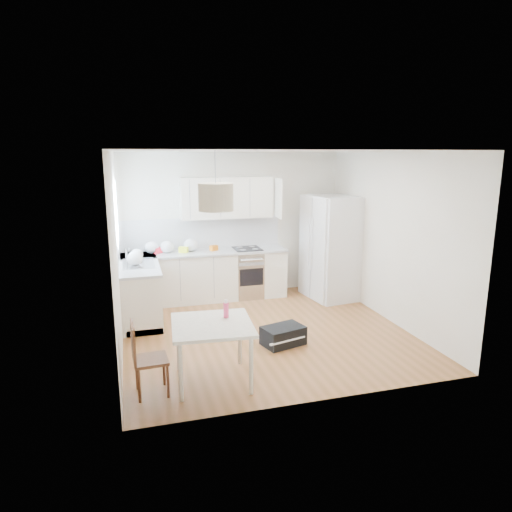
{
  "coord_description": "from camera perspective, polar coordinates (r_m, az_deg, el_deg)",
  "views": [
    {
      "loc": [
        -1.93,
        -6.29,
        2.66
      ],
      "look_at": [
        -0.03,
        0.4,
        1.1
      ],
      "focal_mm": 32.0,
      "sensor_mm": 36.0,
      "label": 1
    }
  ],
  "objects": [
    {
      "name": "backsplash_back",
      "position": [
        8.61,
        -6.77,
        2.87
      ],
      "size": [
        3.0,
        0.01,
        0.58
      ],
      "primitive_type": "cube",
      "color": "white",
      "rests_on": "wall_back"
    },
    {
      "name": "pendant_lamp",
      "position": [
        5.24,
        -5.05,
        7.35
      ],
      "size": [
        0.51,
        0.51,
        0.31
      ],
      "primitive_type": "cylinder",
      "rotation": [
        0.0,
        0.0,
        -0.33
      ],
      "color": "beige",
      "rests_on": "ceiling"
    },
    {
      "name": "dining_table",
      "position": [
        5.42,
        -5.5,
        -9.16
      ],
      "size": [
        1.0,
        1.0,
        0.73
      ],
      "rotation": [
        0.0,
        0.0,
        -0.08
      ],
      "color": "#BCB2A1",
      "rests_on": "floor"
    },
    {
      "name": "counter_back",
      "position": [
        8.39,
        -6.39,
        0.45
      ],
      "size": [
        3.02,
        0.64,
        0.04
      ],
      "primitive_type": "cube",
      "color": "#A7A9AC",
      "rests_on": "cabinets_back"
    },
    {
      "name": "drink_bottle",
      "position": [
        5.52,
        -3.77,
        -6.58
      ],
      "size": [
        0.08,
        0.08,
        0.22
      ],
      "primitive_type": "cylinder",
      "rotation": [
        0.0,
        0.0,
        -0.2
      ],
      "color": "#F54479",
      "rests_on": "dining_table"
    },
    {
      "name": "grocery_bag_a",
      "position": [
        8.33,
        -12.92,
        1.03
      ],
      "size": [
        0.24,
        0.21,
        0.22
      ],
      "primitive_type": "ellipsoid",
      "color": "white",
      "rests_on": "counter_back"
    },
    {
      "name": "wall_left",
      "position": [
        6.43,
        -17.05,
        0.33
      ],
      "size": [
        0.0,
        4.2,
        4.2
      ],
      "primitive_type": "plane",
      "rotation": [
        1.57,
        0.0,
        1.57
      ],
      "color": "beige",
      "rests_on": "floor"
    },
    {
      "name": "grocery_bag_d",
      "position": [
        7.92,
        -14.67,
        0.21
      ],
      "size": [
        0.21,
        0.17,
        0.18
      ],
      "primitive_type": "ellipsoid",
      "color": "white",
      "rests_on": "counter_back"
    },
    {
      "name": "counter_left",
      "position": [
        7.7,
        -14.48,
        -0.98
      ],
      "size": [
        0.64,
        1.82,
        0.04
      ],
      "primitive_type": "cube",
      "color": "#A7A9AC",
      "rests_on": "cabinets_left"
    },
    {
      "name": "floor",
      "position": [
        7.1,
        1.1,
        -9.36
      ],
      "size": [
        4.2,
        4.2,
        0.0
      ],
      "primitive_type": "plane",
      "color": "brown",
      "rests_on": "ground"
    },
    {
      "name": "dining_chair",
      "position": [
        5.35,
        -12.99,
        -12.33
      ],
      "size": [
        0.38,
        0.38,
        0.86
      ],
      "primitive_type": null,
      "rotation": [
        0.0,
        0.0,
        0.06
      ],
      "color": "#502918",
      "rests_on": "floor"
    },
    {
      "name": "backsplash_left",
      "position": [
        7.63,
        -16.81,
        1.15
      ],
      "size": [
        0.01,
        1.8,
        0.58
      ],
      "primitive_type": "cube",
      "color": "white",
      "rests_on": "wall_left"
    },
    {
      "name": "refrigerator",
      "position": [
        8.59,
        9.51,
        1.05
      ],
      "size": [
        1.02,
        1.07,
        1.92
      ],
      "primitive_type": null,
      "rotation": [
        0.0,
        0.0,
        0.13
      ],
      "color": "white",
      "rests_on": "floor"
    },
    {
      "name": "window_glassblock",
      "position": [
        7.5,
        -17.03,
        5.13
      ],
      "size": [
        0.02,
        1.0,
        1.0
      ],
      "primitive_type": "cube",
      "color": "#BFE0F9",
      "rests_on": "wall_left"
    },
    {
      "name": "snack_yellow",
      "position": [
        8.32,
        -9.06,
        0.78
      ],
      "size": [
        0.18,
        0.16,
        0.11
      ],
      "primitive_type": "cube",
      "rotation": [
        0.0,
        0.0,
        -0.5
      ],
      "color": "yellow",
      "rests_on": "counter_back"
    },
    {
      "name": "cabinets_back",
      "position": [
        8.5,
        -6.32,
        -2.58
      ],
      "size": [
        3.0,
        0.6,
        0.88
      ],
      "primitive_type": "cube",
      "color": "silver",
      "rests_on": "floor"
    },
    {
      "name": "grocery_bag_b",
      "position": [
        8.34,
        -11.07,
        1.11
      ],
      "size": [
        0.24,
        0.2,
        0.21
      ],
      "primitive_type": "ellipsoid",
      "color": "white",
      "rests_on": "counter_back"
    },
    {
      "name": "snack_red",
      "position": [
        8.34,
        -12.22,
        0.68
      ],
      "size": [
        0.18,
        0.16,
        0.11
      ],
      "primitive_type": "cube",
      "rotation": [
        0.0,
        0.0,
        0.53
      ],
      "color": "red",
      "rests_on": "counter_back"
    },
    {
      "name": "grocery_bag_c",
      "position": [
        8.41,
        -8.14,
        1.37
      ],
      "size": [
        0.26,
        0.22,
        0.23
      ],
      "primitive_type": "ellipsoid",
      "color": "white",
      "rests_on": "counter_back"
    },
    {
      "name": "gym_bag",
      "position": [
        6.6,
        3.41,
        -9.89
      ],
      "size": [
        0.66,
        0.52,
        0.27
      ],
      "primitive_type": "cube",
      "rotation": [
        0.0,
        0.0,
        0.27
      ],
      "color": "black",
      "rests_on": "floor"
    },
    {
      "name": "grocery_bag_e",
      "position": [
        7.51,
        -14.89,
        -0.3
      ],
      "size": [
        0.25,
        0.21,
        0.23
      ],
      "primitive_type": "ellipsoid",
      "color": "white",
      "rests_on": "counter_left"
    },
    {
      "name": "range_oven",
      "position": [
        8.66,
        -1.09,
        -2.22
      ],
      "size": [
        0.5,
        0.61,
        0.88
      ],
      "primitive_type": null,
      "color": "#B6B8BB",
      "rests_on": "floor"
    },
    {
      "name": "wall_right",
      "position": [
        7.59,
        16.52,
        2.18
      ],
      "size": [
        0.0,
        4.2,
        4.2
      ],
      "primitive_type": "plane",
      "rotation": [
        1.57,
        0.0,
        -1.57
      ],
      "color": "beige",
      "rests_on": "floor"
    },
    {
      "name": "sink",
      "position": [
        7.65,
        -14.47,
        -0.96
      ],
      "size": [
        0.5,
        0.8,
        0.16
      ],
      "primitive_type": null,
      "color": "#B6B8BB",
      "rests_on": "counter_left"
    },
    {
      "name": "snack_orange",
      "position": [
        8.43,
        -5.29,
        1.01
      ],
      "size": [
        0.17,
        0.15,
        0.1
      ],
      "primitive_type": "cube",
      "rotation": [
        0.0,
        0.0,
        0.5
      ],
      "color": "orange",
      "rests_on": "counter_back"
    },
    {
      "name": "cabinets_left",
      "position": [
        7.82,
        -14.29,
        -4.26
      ],
      "size": [
        0.6,
        1.8,
        0.88
      ],
      "primitive_type": "cube",
      "color": "silver",
      "rests_on": "floor"
    },
    {
      "name": "ceiling",
      "position": [
        6.58,
        1.2,
        12.99
      ],
      "size": [
        4.2,
        4.2,
        0.0
      ],
      "primitive_type": "plane",
      "rotation": [
        3.14,
        0.0,
        0.0
      ],
      "color": "white",
      "rests_on": "wall_back"
    },
    {
      "name": "wall_back",
      "position": [
        8.71,
        -2.89,
        3.98
      ],
      "size": [
        4.2,
        0.0,
        4.2
      ],
      "primitive_type": "plane",
      "rotation": [
        1.57,
        0.0,
        0.0
      ],
      "color": "beige",
      "rests_on": "floor"
    },
    {
      "name": "upper_cabinets",
      "position": [
        8.46,
        -3.69,
        7.29
      ],
      "size": [
        1.7,
        0.32,
        0.75
      ],
      "primitive_type": "cube",
      "color": "silver",
      "rests_on": "wall_back"
    }
  ]
}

